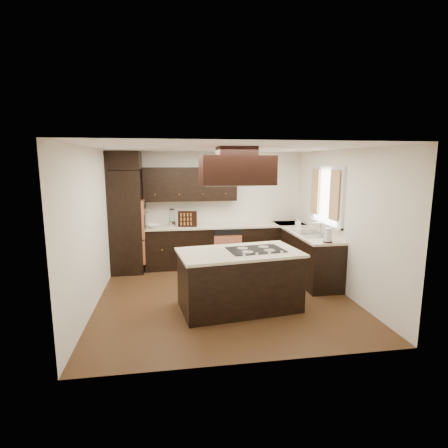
{
  "coord_description": "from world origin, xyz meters",
  "views": [
    {
      "loc": [
        -0.89,
        -5.68,
        2.27
      ],
      "look_at": [
        0.1,
        0.6,
        1.15
      ],
      "focal_mm": 28.0,
      "sensor_mm": 36.0,
      "label": 1
    }
  ],
  "objects_px": {
    "range_hood": "(236,170)",
    "spice_rack": "(188,219)",
    "oven_column": "(127,222)",
    "island": "(239,281)"
  },
  "relations": [
    {
      "from": "range_hood",
      "to": "spice_rack",
      "type": "xyz_separation_m",
      "value": [
        -0.61,
        2.25,
        -1.07
      ]
    },
    {
      "from": "oven_column",
      "to": "island",
      "type": "height_order",
      "value": "oven_column"
    },
    {
      "from": "range_hood",
      "to": "oven_column",
      "type": "bearing_deg",
      "value": 129.74
    },
    {
      "from": "island",
      "to": "range_hood",
      "type": "xyz_separation_m",
      "value": [
        -0.06,
        -0.01,
        1.72
      ]
    },
    {
      "from": "oven_column",
      "to": "island",
      "type": "bearing_deg",
      "value": -49.3
    },
    {
      "from": "oven_column",
      "to": "range_hood",
      "type": "xyz_separation_m",
      "value": [
        1.88,
        -2.25,
        1.1
      ]
    },
    {
      "from": "range_hood",
      "to": "spice_rack",
      "type": "height_order",
      "value": "range_hood"
    },
    {
      "from": "island",
      "to": "range_hood",
      "type": "height_order",
      "value": "range_hood"
    },
    {
      "from": "spice_rack",
      "to": "oven_column",
      "type": "bearing_deg",
      "value": -168.42
    },
    {
      "from": "oven_column",
      "to": "spice_rack",
      "type": "height_order",
      "value": "oven_column"
    }
  ]
}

